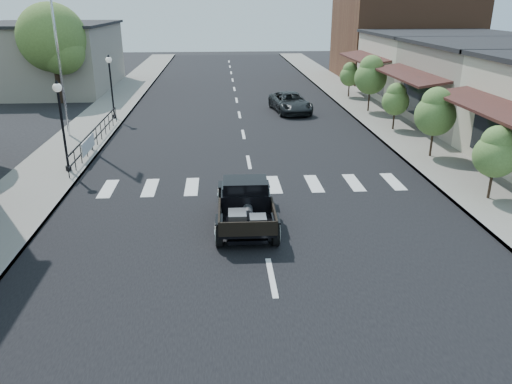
{
  "coord_description": "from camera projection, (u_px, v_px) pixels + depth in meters",
  "views": [
    {
      "loc": [
        -1.24,
        -14.29,
        6.75
      ],
      "look_at": [
        -0.14,
        0.69,
        1.0
      ],
      "focal_mm": 35.0,
      "sensor_mm": 36.0,
      "label": 1
    }
  ],
  "objects": [
    {
      "name": "big_tree_far",
      "position": [
        54.0,
        54.0,
        34.24
      ],
      "size": [
        4.61,
        4.61,
        6.76
      ],
      "primitive_type": null,
      "color": "#4F6E2F",
      "rests_on": "ground"
    },
    {
      "name": "flagpole",
      "position": [
        54.0,
        22.0,
        24.29
      ],
      "size": [
        0.12,
        0.12,
        11.29
      ],
      "primitive_type": "cylinder",
      "color": "silver",
      "rests_on": "sidewalk_left"
    },
    {
      "name": "banner",
      "position": [
        89.0,
        150.0,
        22.61
      ],
      "size": [
        0.04,
        2.2,
        0.6
      ],
      "primitive_type": null,
      "color": "silver",
      "rests_on": "sidewalk_left"
    },
    {
      "name": "ground",
      "position": [
        262.0,
        229.0,
        15.81
      ],
      "size": [
        120.0,
        120.0,
        0.0
      ],
      "primitive_type": "plane",
      "color": "black",
      "rests_on": "ground"
    },
    {
      "name": "lamp_post_b",
      "position": [
        63.0,
        127.0,
        20.16
      ],
      "size": [
        0.36,
        0.36,
        3.73
      ],
      "primitive_type": null,
      "color": "black",
      "rests_on": "sidewalk_left"
    },
    {
      "name": "hotrod_pickup",
      "position": [
        246.0,
        203.0,
        15.89
      ],
      "size": [
        2.09,
        4.36,
        1.5
      ],
      "primitive_type": null,
      "rotation": [
        0.0,
        0.0,
        -0.02
      ],
      "color": "black",
      "rests_on": "ground"
    },
    {
      "name": "far_building_right",
      "position": [
        402.0,
        40.0,
        45.42
      ],
      "size": [
        11.0,
        10.0,
        7.0
      ],
      "primitive_type": "cube",
      "color": "brown",
      "rests_on": "ground"
    },
    {
      "name": "lamp_post_c",
      "position": [
        111.0,
        87.0,
        29.47
      ],
      "size": [
        0.36,
        0.36,
        3.73
      ],
      "primitive_type": null,
      "color": "black",
      "rests_on": "sidewalk_left"
    },
    {
      "name": "road_markings",
      "position": [
        245.0,
        145.0,
        25.12
      ],
      "size": [
        12.0,
        60.0,
        0.06
      ],
      "primitive_type": null,
      "color": "silver",
      "rests_on": "ground"
    },
    {
      "name": "low_building_left",
      "position": [
        47.0,
        58.0,
        39.97
      ],
      "size": [
        10.0,
        12.0,
        5.0
      ],
      "primitive_type": "cube",
      "color": "gray",
      "rests_on": "ground"
    },
    {
      "name": "sidewalk_right",
      "position": [
        380.0,
        119.0,
        30.33
      ],
      "size": [
        3.0,
        80.0,
        0.15
      ],
      "primitive_type": "cube",
      "color": "gray",
      "rests_on": "ground"
    },
    {
      "name": "small_tree_e",
      "position": [
        349.0,
        80.0,
        36.51
      ],
      "size": [
        1.44,
        1.44,
        2.4
      ],
      "primitive_type": null,
      "color": "#4D7234",
      "rests_on": "sidewalk_right"
    },
    {
      "name": "second_car",
      "position": [
        290.0,
        103.0,
        32.21
      ],
      "size": [
        2.62,
        4.73,
        1.25
      ],
      "primitive_type": "imported",
      "rotation": [
        0.0,
        0.0,
        0.12
      ],
      "color": "black",
      "rests_on": "ground"
    },
    {
      "name": "small_tree_d",
      "position": [
        370.0,
        85.0,
        31.54
      ],
      "size": [
        2.02,
        2.02,
        3.36
      ],
      "primitive_type": null,
      "color": "#4D7234",
      "rests_on": "sidewalk_right"
    },
    {
      "name": "small_tree_a",
      "position": [
        494.0,
        164.0,
        17.46
      ],
      "size": [
        1.53,
        1.53,
        2.55
      ],
      "primitive_type": null,
      "color": "#4D7234",
      "rests_on": "sidewalk_right"
    },
    {
      "name": "railing",
      "position": [
        96.0,
        135.0,
        24.39
      ],
      "size": [
        0.08,
        10.0,
        1.0
      ],
      "primitive_type": null,
      "color": "black",
      "rests_on": "sidewalk_left"
    },
    {
      "name": "road",
      "position": [
        241.0,
        122.0,
        29.78
      ],
      "size": [
        14.0,
        80.0,
        0.02
      ],
      "primitive_type": "cube",
      "color": "black",
      "rests_on": "ground"
    },
    {
      "name": "storefront_mid",
      "position": [
        507.0,
        87.0,
        28.13
      ],
      "size": [
        10.0,
        9.0,
        4.5
      ],
      "primitive_type": "cube",
      "color": "gray",
      "rests_on": "ground"
    },
    {
      "name": "sidewalk_left",
      "position": [
        96.0,
        123.0,
        29.17
      ],
      "size": [
        3.0,
        80.0,
        0.15
      ],
      "primitive_type": "cube",
      "color": "gray",
      "rests_on": "ground"
    },
    {
      "name": "small_tree_c",
      "position": [
        395.0,
        107.0,
        27.17
      ],
      "size": [
        1.46,
        1.46,
        2.43
      ],
      "primitive_type": null,
      "color": "#4D7234",
      "rests_on": "sidewalk_right"
    },
    {
      "name": "small_tree_b",
      "position": [
        434.0,
        124.0,
        22.27
      ],
      "size": [
        1.8,
        1.8,
        3.0
      ],
      "primitive_type": null,
      "color": "#4D7234",
      "rests_on": "sidewalk_right"
    },
    {
      "name": "storefront_far",
      "position": [
        441.0,
        67.0,
        36.52
      ],
      "size": [
        10.0,
        9.0,
        4.5
      ],
      "primitive_type": "cube",
      "color": "beige",
      "rests_on": "ground"
    }
  ]
}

